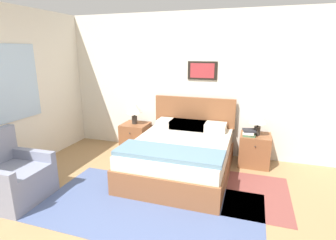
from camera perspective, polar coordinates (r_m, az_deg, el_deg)
The scene contains 13 objects.
wall_back at distance 4.95m, azimuth 5.19°, elevation 7.64°, with size 7.29×0.09×2.60m.
wall_left at distance 4.88m, azimuth -29.28°, elevation 5.76°, with size 0.08×5.33×2.60m.
area_rug_main at distance 3.51m, azimuth -4.13°, elevation -18.28°, with size 2.79×1.50×0.01m.
area_rug_bedside at distance 3.94m, azimuth 18.90°, elevation -15.13°, with size 0.85×1.26×0.01m.
bed at distance 4.24m, azimuth 2.87°, elevation -7.43°, with size 1.50×1.91×1.09m.
armchair at distance 4.08m, azimuth -31.06°, elevation -10.79°, with size 0.79×0.79×0.91m.
nightstand_near_window at distance 5.22m, azimuth -7.05°, elevation -3.67°, with size 0.50×0.51×0.54m.
nightstand_by_door at distance 4.76m, azimuth 18.31°, elevation -6.19°, with size 0.50×0.51×0.54m.
table_lamp_near_window at distance 5.08m, azimuth -7.38°, elevation 2.45°, with size 0.29×0.29×0.42m.
table_lamp_by_door at distance 4.60m, azimuth 19.06°, elevation 0.44°, with size 0.29×0.29×0.42m.
book_thick_bottom at distance 4.62m, azimuth 17.20°, elevation -2.95°, with size 0.21×0.27×0.04m.
book_hardcover_middle at distance 4.61m, azimuth 17.23°, elevation -2.54°, with size 0.20×0.29×0.03m.
book_novel_upper at distance 4.60m, azimuth 17.26°, elevation -2.18°, with size 0.24×0.25×0.03m.
Camera 1 is at (1.10, -1.82, 1.92)m, focal length 28.00 mm.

